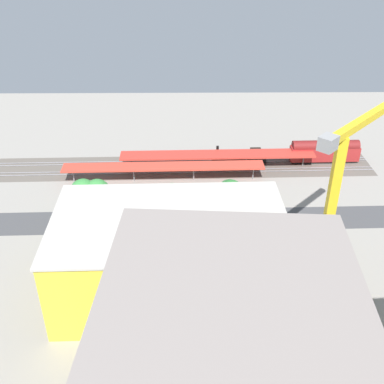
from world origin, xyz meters
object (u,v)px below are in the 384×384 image
object	(u,v)px
parked_car_3	(156,227)
tower_crane	(334,209)
parked_car_0	(248,227)
street_tree_2	(229,191)
traffic_light	(100,192)
parked_car_2	(183,227)
parked_car_1	(215,226)
street_tree_1	(83,192)
street_tree_4	(232,190)
street_tree_3	(172,193)
passenger_coach	(325,151)
parked_car_5	(94,226)
street_tree_0	(97,192)
platform_canopy_far	(218,155)
locomotive	(239,156)
parked_car_4	(122,226)
box_truck_0	(171,230)
construction_building	(171,256)
platform_canopy_near	(164,167)

from	to	relation	value
parked_car_3	tower_crane	bearing A→B (deg)	142.54
parked_car_0	street_tree_2	xyz separation A→B (m)	(3.47, -8.61, 3.96)
parked_car_0	traffic_light	xyz separation A→B (m)	(33.20, -8.32, 3.95)
tower_crane	street_tree_2	bearing A→B (deg)	-66.89
parked_car_2	parked_car_1	bearing A→B (deg)	-179.54
street_tree_1	street_tree_4	size ratio (longest dim) A/B	1.08
parked_car_1	street_tree_3	world-z (taller)	street_tree_3
passenger_coach	parked_car_5	distance (m)	66.28
parked_car_1	parked_car_5	world-z (taller)	parked_car_1
parked_car_3	street_tree_0	xyz separation A→B (m)	(13.57, -7.43, 4.51)
street_tree_0	street_tree_2	distance (m)	30.11
parked_car_1	street_tree_0	distance (m)	27.91
parked_car_2	platform_canopy_far	bearing A→B (deg)	-107.38
parked_car_1	parked_car_0	bearing A→B (deg)	179.01
street_tree_2	parked_car_0	bearing A→B (deg)	111.97
street_tree_2	traffic_light	distance (m)	29.72
locomotive	street_tree_4	size ratio (longest dim) A/B	1.98
parked_car_2	traffic_light	distance (m)	21.20
street_tree_0	street_tree_1	size ratio (longest dim) A/B	1.00
street_tree_3	parked_car_1	bearing A→B (deg)	140.30
parked_car_1	parked_car_3	size ratio (longest dim) A/B	0.91
parked_car_4	parked_car_3	bearing A→B (deg)	178.53
parked_car_4	box_truck_0	distance (m)	11.22
construction_building	street_tree_2	bearing A→B (deg)	-116.47
parked_car_2	street_tree_0	world-z (taller)	street_tree_0
parked_car_5	construction_building	xyz separation A→B (m)	(-17.36, 18.85, 6.69)
platform_canopy_near	parked_car_3	bearing A→B (deg)	87.86
platform_canopy_far	box_truck_0	xyz separation A→B (m)	(11.57, 31.42, -2.22)
locomotive	street_tree_4	world-z (taller)	street_tree_4
parked_car_3	traffic_light	size ratio (longest dim) A/B	0.66
parked_car_0	parked_car_4	xyz separation A→B (m)	(27.41, -0.44, 0.02)
platform_canopy_far	street_tree_0	world-z (taller)	street_tree_0
parked_car_2	street_tree_4	distance (m)	14.40
street_tree_2	tower_crane	bearing A→B (deg)	113.11
parked_car_3	tower_crane	size ratio (longest dim) A/B	0.14
platform_canopy_near	parked_car_2	xyz separation A→B (m)	(-5.10, 21.98, -3.29)
street_tree_1	platform_canopy_far	bearing A→B (deg)	-146.23
construction_building	street_tree_4	world-z (taller)	construction_building
locomotive	parked_car_0	distance (m)	32.19
platform_canopy_near	parked_car_4	bearing A→B (deg)	69.14
parked_car_0	street_tree_0	world-z (taller)	street_tree_0
parked_car_2	construction_building	bearing A→B (deg)	83.72
street_tree_1	traffic_light	distance (m)	3.65
tower_crane	box_truck_0	world-z (taller)	tower_crane
parked_car_3	street_tree_4	size ratio (longest dim) A/B	0.62
platform_canopy_near	street_tree_0	size ratio (longest dim) A/B	6.26
construction_building	street_tree_1	world-z (taller)	construction_building
street_tree_1	traffic_light	world-z (taller)	street_tree_1
parked_car_4	traffic_light	bearing A→B (deg)	-53.70
parked_car_2	street_tree_0	xyz separation A→B (m)	(19.49, -7.61, 4.52)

